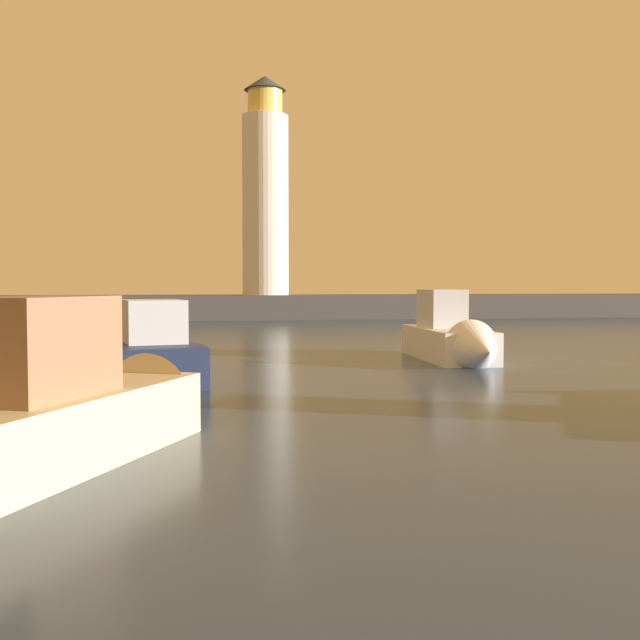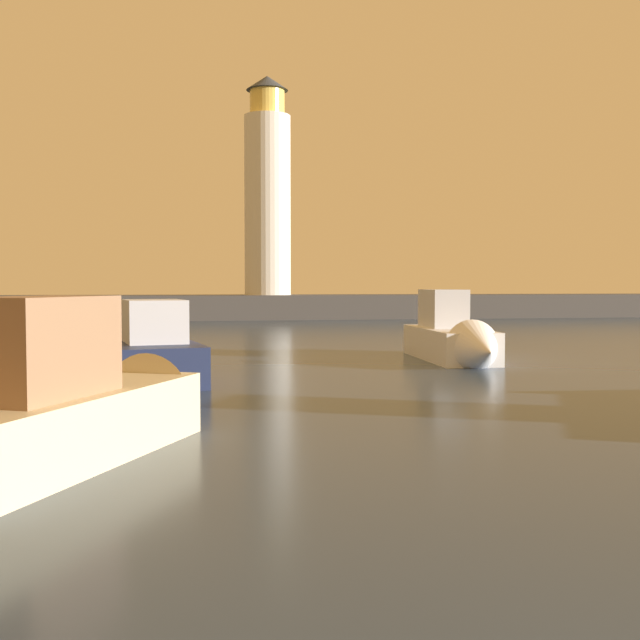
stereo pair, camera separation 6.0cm
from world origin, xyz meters
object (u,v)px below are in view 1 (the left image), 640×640
(lighthouse, at_px, (265,192))
(motorboat_2, at_px, (88,404))
(motorboat_3, at_px, (455,339))
(motorboat_1, at_px, (145,350))

(lighthouse, xyz_separation_m, motorboat_2, (-8.48, -49.19, -9.48))
(lighthouse, height_order, motorboat_3, lighthouse)
(lighthouse, bearing_deg, motorboat_2, -99.78)
(motorboat_3, bearing_deg, lighthouse, 94.69)
(lighthouse, distance_m, motorboat_2, 50.80)
(lighthouse, height_order, motorboat_1, lighthouse)
(motorboat_1, height_order, motorboat_3, motorboat_3)
(motorboat_1, distance_m, motorboat_3, 11.17)
(motorboat_1, relative_size, motorboat_3, 1.11)
(motorboat_1, relative_size, motorboat_2, 1.10)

